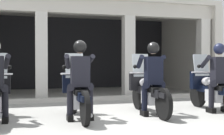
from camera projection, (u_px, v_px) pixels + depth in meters
ground_plane at (89, 100)px, 9.05m from camera, size 80.00×80.00×0.00m
station_building at (75, 39)px, 11.52m from camera, size 9.36×4.55×3.23m
kerb_strip at (90, 99)px, 8.89m from camera, size 8.86×0.24×0.12m
motorcycle_center_left at (78, 94)px, 6.19m from camera, size 0.62×2.04×1.35m
police_officer_center_left at (80, 73)px, 5.91m from camera, size 0.63×0.61×1.58m
motorcycle_center_right at (148, 91)px, 6.73m from camera, size 0.62×2.04×1.35m
police_officer_center_right at (153, 72)px, 6.45m from camera, size 0.63×0.61×1.58m
motorcycle_far_right at (211, 89)px, 7.12m from camera, size 0.62×2.04×1.35m
police_officer_far_right at (219, 71)px, 6.84m from camera, size 0.63×0.61×1.58m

